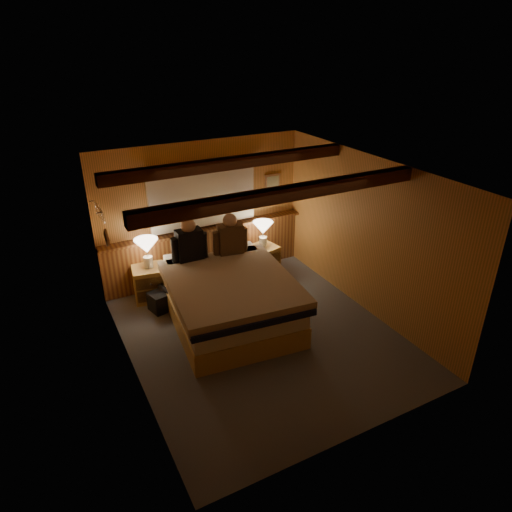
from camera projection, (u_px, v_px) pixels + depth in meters
floor at (260, 335)px, 6.58m from camera, size 4.20×4.20×0.00m
ceiling at (261, 173)px, 5.53m from camera, size 4.20×4.20×0.00m
wall_back at (202, 212)px, 7.73m from camera, size 3.60×0.00×3.60m
wall_left at (125, 293)px, 5.31m from camera, size 0.00×4.20×4.20m
wall_right at (367, 236)px, 6.81m from camera, size 0.00×4.20×4.20m
wall_front at (364, 347)px, 4.39m from camera, size 3.60×0.00×3.60m
wainscot at (206, 251)px, 7.99m from camera, size 3.60×0.23×0.94m
curtain_window at (203, 195)px, 7.53m from camera, size 2.18×0.09×1.11m
ceiling_beams at (256, 177)px, 5.69m from camera, size 3.60×1.65×0.16m
coat_rail at (100, 212)px, 6.39m from camera, size 0.05×0.55×0.24m
framed_print at (273, 181)px, 8.12m from camera, size 0.30×0.04×0.25m
bed at (229, 298)px, 6.74m from camera, size 1.93×2.39×0.76m
nightstand_left at (150, 283)px, 7.39m from camera, size 0.58×0.53×0.56m
nightstand_right at (263, 261)px, 8.14m from camera, size 0.57×0.53×0.54m
lamp_left at (147, 248)px, 7.13m from camera, size 0.37×0.37×0.49m
lamp_right at (263, 229)px, 7.90m from camera, size 0.35×0.35×0.46m
person_left at (189, 243)px, 6.98m from camera, size 0.58×0.23×0.70m
person_right at (230, 237)px, 7.19m from camera, size 0.56×0.28×0.69m
duffel_bag at (166, 299)px, 7.18m from camera, size 0.57×0.42×0.36m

